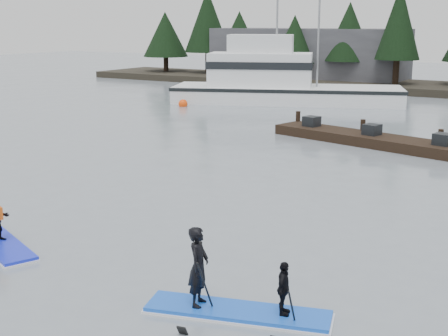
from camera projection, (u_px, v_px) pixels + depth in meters
The scene contains 7 objects.
ground at pixel (95, 261), 15.09m from camera, with size 160.00×160.00×0.00m, color slate.
waterfront_building at pixel (308, 56), 58.18m from camera, with size 18.00×6.00×5.00m, color #4C4C51.
fishing_boat_large at pixel (280, 93), 44.31m from camera, with size 16.47×10.13×9.21m.
floating_dock at pixel (410, 146), 27.83m from camera, with size 14.20×1.89×0.47m, color black.
buoy_b at pixel (376, 133), 32.27m from camera, with size 0.60×0.60×0.60m, color #FF480C.
buoy_a at pixel (183, 106), 42.42m from camera, with size 0.62×0.62×0.62m, color #FF480C.
paddleboard_duo at pixel (231, 290), 12.22m from camera, with size 3.75×1.86×2.27m.
Camera 1 is at (10.05, -10.48, 5.65)m, focal length 50.00 mm.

